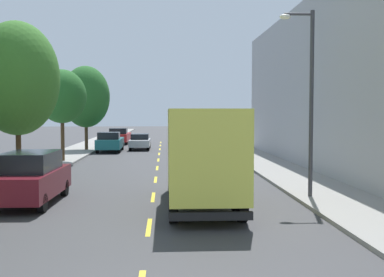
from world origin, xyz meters
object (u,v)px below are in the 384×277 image
parked_sedan_black (217,148)px  delivery_box_truck (202,153)px  parked_pickup_red (120,136)px  parked_sedan_charcoal (203,139)px  street_tree_farthest (86,97)px  moving_silver_sedan (140,141)px  street_lamp (308,90)px  street_tree_third (62,96)px  parked_hatchback_sky (228,156)px  street_tree_second (17,78)px  parked_pickup_teal (110,142)px  parked_suv_burgundy (31,177)px

parked_sedan_black → delivery_box_truck: bearing=-97.9°
parked_pickup_red → parked_sedan_charcoal: 9.40m
street_tree_farthest → moving_silver_sedan: street_tree_farthest is taller
street_lamp → street_tree_farthest: bearing=117.1°
delivery_box_truck → parked_pickup_red: delivery_box_truck is taller
parked_pickup_red → moving_silver_sedan: 8.23m
street_tree_third → parked_hatchback_sky: bearing=-19.7°
street_lamp → street_tree_second: bearing=159.0°
parked_pickup_red → parked_sedan_charcoal: bearing=-22.9°
street_tree_second → parked_pickup_teal: bearing=83.4°
parked_sedan_black → parked_pickup_red: (-8.69, 16.70, 0.08)m
parked_pickup_red → moving_silver_sedan: parked_pickup_red is taller
street_tree_second → parked_pickup_red: size_ratio=1.40×
street_tree_third → parked_sedan_black: street_tree_third is taller
street_lamp → parked_pickup_red: size_ratio=1.33×
street_tree_second → delivery_box_truck: bearing=-35.9°
street_tree_third → street_lamp: bearing=-49.4°
street_tree_farthest → parked_hatchback_sky: size_ratio=1.81×
parked_hatchback_sky → parked_pickup_teal: parked_pickup_teal is taller
parked_pickup_red → parked_pickup_teal: (0.14, -10.18, 0.00)m
parked_sedan_black → parked_suv_burgundy: parked_suv_burgundy is taller
street_tree_farthest → parked_sedan_charcoal: bearing=28.3°
street_tree_farthest → parked_pickup_red: 10.38m
delivery_box_truck → moving_silver_sedan: bearing=97.6°
parked_hatchback_sky → parked_sedan_black: bearing=90.1°
street_tree_farthest → street_tree_third: bearing=-90.0°
street_tree_third → parked_sedan_black: bearing=12.6°
parked_pickup_red → parked_pickup_teal: same height
parked_hatchback_sky → parked_sedan_charcoal: size_ratio=0.89×
parked_pickup_red → street_tree_second: bearing=-94.0°
street_tree_second → street_tree_third: 9.70m
parked_pickup_teal → street_lamp: bearing=-66.4°
parked_pickup_teal → parked_suv_burgundy: bearing=-90.6°
parked_sedan_black → parked_hatchback_sky: size_ratio=1.13×
street_lamp → parked_suv_burgundy: 10.95m
delivery_box_truck → moving_silver_sedan: 27.17m
street_tree_second → street_tree_third: bearing=90.0°
street_tree_third → parked_pickup_red: street_tree_third is taller
street_tree_farthest → parked_pickup_red: street_tree_farthest is taller
street_tree_farthest → parked_suv_burgundy: size_ratio=1.51×
parked_pickup_red → parked_suv_burgundy: parked_suv_burgundy is taller
parked_pickup_red → parked_suv_burgundy: size_ratio=1.10×
parked_pickup_red → parked_sedan_charcoal: size_ratio=1.18×
delivery_box_truck → parked_sedan_charcoal: (2.47, 31.06, -1.21)m
street_tree_third → parked_pickup_red: bearing=84.0°
street_tree_third → parked_suv_burgundy: (1.90, -14.62, -3.47)m
street_tree_second → parked_sedan_charcoal: 27.62m
street_tree_third → street_lamp: 18.99m
parked_sedan_charcoal → parked_suv_burgundy: size_ratio=0.94×
parked_hatchback_sky → moving_silver_sedan: parked_hatchback_sky is taller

